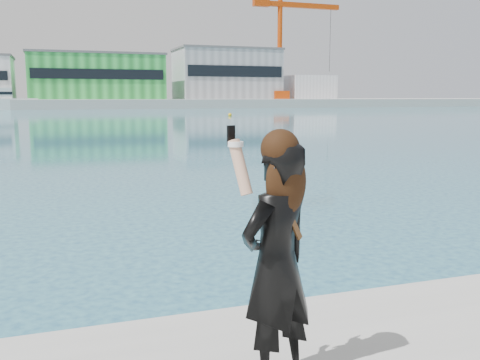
% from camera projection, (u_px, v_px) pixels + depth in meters
% --- Properties ---
extents(far_quay, '(320.00, 40.00, 2.00)m').
position_uv_depth(far_quay, '(62.00, 103.00, 125.22)').
color(far_quay, '#9E9E99').
rests_on(far_quay, ground).
extents(warehouse_green, '(30.60, 16.36, 10.50)m').
position_uv_depth(warehouse_green, '(96.00, 76.00, 124.96)').
color(warehouse_green, '#228933').
rests_on(warehouse_green, far_quay).
extents(warehouse_grey_right, '(25.50, 15.35, 12.50)m').
position_uv_depth(warehouse_grey_right, '(226.00, 74.00, 135.17)').
color(warehouse_grey_right, gray).
rests_on(warehouse_grey_right, far_quay).
extents(ancillary_shed, '(12.00, 10.00, 6.00)m').
position_uv_depth(ancillary_shed, '(308.00, 87.00, 140.95)').
color(ancillary_shed, silver).
rests_on(ancillary_shed, far_quay).
extents(dock_crane, '(23.00, 4.00, 24.00)m').
position_uv_depth(dock_crane, '(284.00, 46.00, 132.81)').
color(dock_crane, '#D5420C').
rests_on(dock_crane, far_quay).
extents(flagpole_right, '(1.28, 0.16, 8.00)m').
position_uv_depth(flagpole_right, '(162.00, 79.00, 123.12)').
color(flagpole_right, silver).
rests_on(flagpole_right, far_quay).
extents(buoy_near, '(0.50, 0.50, 0.50)m').
position_uv_depth(buoy_near, '(230.00, 116.00, 72.51)').
color(buoy_near, '#ECAD0C').
rests_on(buoy_near, ground).
extents(woman, '(0.68, 0.58, 1.66)m').
position_uv_depth(woman, '(277.00, 257.00, 3.35)').
color(woman, black).
rests_on(woman, near_quay).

